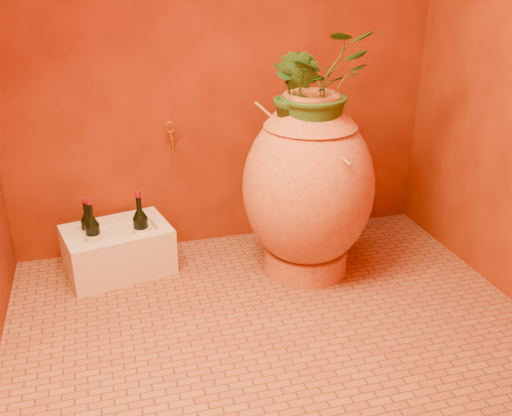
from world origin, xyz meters
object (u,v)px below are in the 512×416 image
object	(u,v)px
wine_bottle_b	(88,231)
amphora	(308,187)
stone_basin	(118,251)
wine_bottle_a	(93,236)
wall_tap	(171,135)
wine_bottle_c	(141,230)

from	to	relation	value
wine_bottle_b	amphora	bearing A→B (deg)	-14.70
stone_basin	wine_bottle_b	size ratio (longest dim) A/B	2.11
amphora	stone_basin	xyz separation A→B (m)	(-1.01, 0.26, -0.38)
stone_basin	wine_bottle_a	world-z (taller)	wine_bottle_a
wine_bottle_a	wall_tap	world-z (taller)	wall_tap
amphora	wine_bottle_b	bearing A→B (deg)	165.30
amphora	wine_bottle_b	size ratio (longest dim) A/B	3.40
wine_bottle_a	wine_bottle_c	bearing A→B (deg)	-0.74
wall_tap	wine_bottle_b	bearing A→B (deg)	-165.33
stone_basin	wine_bottle_c	size ratio (longest dim) A/B	1.81
amphora	wine_bottle_c	distance (m)	0.93
amphora	stone_basin	distance (m)	1.11
stone_basin	wine_bottle_c	xyz separation A→B (m)	(0.13, -0.07, 0.14)
wall_tap	wine_bottle_c	bearing A→B (deg)	-133.09
wine_bottle_a	wine_bottle_c	xyz separation A→B (m)	(0.25, -0.00, 0.01)
amphora	wall_tap	bearing A→B (deg)	146.64
wine_bottle_c	wine_bottle_b	bearing A→B (deg)	158.96
wine_bottle_b	wine_bottle_c	distance (m)	0.30
amphora	wine_bottle_a	distance (m)	1.18
stone_basin	wine_bottle_b	xyz separation A→B (m)	(-0.15, 0.04, 0.12)
stone_basin	wine_bottle_b	distance (m)	0.20
amphora	wine_bottle_c	bearing A→B (deg)	167.37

